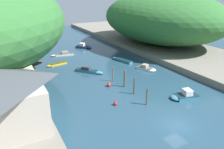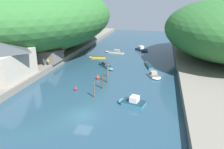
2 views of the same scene
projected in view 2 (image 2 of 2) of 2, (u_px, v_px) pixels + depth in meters
name	position (u px, v px, depth m)	size (l,w,h in m)	color
water_surface	(121.00, 62.00, 60.46)	(130.00, 130.00, 0.00)	#234256
left_bank	(36.00, 55.00, 65.78)	(22.00, 120.00, 1.36)	slate
right_bank	(222.00, 66.00, 54.71)	(22.00, 120.00, 1.36)	slate
hillside_left	(39.00, 16.00, 67.88)	(42.81, 59.93, 20.25)	#2D662D
waterfront_building	(0.00, 59.00, 43.62)	(10.51, 11.39, 7.40)	#B2A899
boathouse_shed	(45.00, 52.00, 55.92)	(8.43, 6.52, 4.82)	slate
boat_open_rowboat	(107.00, 66.00, 55.74)	(5.26, 5.86, 1.25)	teal
boat_moored_right	(114.00, 52.00, 70.72)	(6.50, 2.29, 1.19)	silver
boat_yellow_tender	(154.00, 76.00, 48.90)	(3.56, 4.79, 1.21)	white
boat_mid_channel	(142.00, 49.00, 73.74)	(5.06, 4.99, 1.52)	navy
boat_near_quay	(131.00, 102.00, 36.23)	(5.03, 3.21, 1.58)	teal
boat_far_right_bank	(148.00, 65.00, 57.01)	(2.89, 6.53, 0.65)	teal
boat_navy_launch	(97.00, 57.00, 64.72)	(5.24, 2.11, 0.44)	gold
mooring_post_nearest	(94.00, 90.00, 38.48)	(0.23, 0.23, 2.92)	brown
mooring_post_second	(102.00, 81.00, 42.21)	(0.24, 0.24, 3.06)	#4C3D2D
mooring_post_middle	(108.00, 75.00, 45.30)	(0.30, 0.30, 3.37)	brown
mooring_post_fourth	(108.00, 70.00, 48.56)	(0.20, 0.20, 3.09)	brown
channel_buoy_near	(76.00, 89.00, 41.82)	(0.58, 0.58, 0.87)	red
channel_buoy_far	(98.00, 77.00, 47.62)	(0.73, 0.73, 1.09)	red
person_on_quay	(44.00, 62.00, 52.48)	(0.28, 0.41, 1.69)	#282D3D
person_by_boathouse	(48.00, 61.00, 52.74)	(0.29, 0.42, 1.69)	#282D3D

